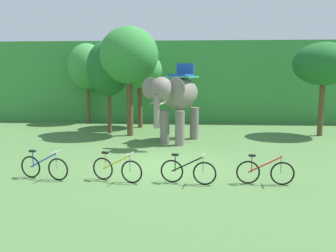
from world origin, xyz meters
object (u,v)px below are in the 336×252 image
object	(u,v)px
tree_far_right	(87,67)
tree_center_left	(108,69)
tree_center_right	(324,64)
bike_yellow	(117,169)
bike_red	(265,172)
elephant	(177,97)
tree_right	(129,56)
bike_black	(188,171)
bike_blue	(44,167)
tree_far_left	(140,70)

from	to	relation	value
tree_far_right	tree_center_left	world-z (taller)	tree_far_right
tree_center_right	bike_yellow	world-z (taller)	tree_center_right
tree_center_left	bike_red	size ratio (longest dim) A/B	2.95
elephant	tree_far_right	bearing A→B (deg)	134.05
tree_right	bike_black	world-z (taller)	tree_right
elephant	bike_blue	xyz separation A→B (m)	(-3.94, -6.24, -1.82)
bike_blue	bike_black	distance (m)	4.52
tree_far_left	bike_blue	distance (m)	11.42
tree_center_left	elephant	size ratio (longest dim) A/B	1.20
tree_far_right	tree_far_left	xyz separation A→B (m)	(3.71, -1.71, -0.24)
tree_center_left	elephant	xyz separation A→B (m)	(3.83, -2.41, -1.34)
tree_far_right	bike_red	distance (m)	15.94
tree_center_left	tree_far_right	bearing A→B (deg)	120.47
tree_far_left	tree_center_right	xyz separation A→B (m)	(9.97, -2.26, 0.28)
tree_center_left	tree_far_left	world-z (taller)	tree_center_left
tree_far_left	bike_blue	bearing A→B (deg)	-97.82
bike_yellow	bike_red	size ratio (longest dim) A/B	0.96
elephant	bike_blue	size ratio (longest dim) A/B	2.50
tree_center_left	bike_yellow	size ratio (longest dim) A/B	3.06
tree_right	bike_blue	bearing A→B (deg)	-99.64
tree_center_left	tree_right	distance (m)	1.54
tree_far_left	elephant	bearing A→B (deg)	-62.26
tree_far_left	tree_center_right	bearing A→B (deg)	-12.76
tree_right	bike_yellow	bearing A→B (deg)	-83.18
tree_center_left	bike_red	bearing A→B (deg)	-52.58
bike_red	bike_blue	bearing A→B (deg)	179.08
tree_far_right	tree_center_right	size ratio (longest dim) A/B	1.07
tree_far_left	tree_center_right	distance (m)	10.22
elephant	bike_red	xyz separation A→B (m)	(2.87, -6.35, -1.82)
tree_right	tree_center_right	bearing A→B (deg)	3.47
tree_right	tree_far_left	xyz separation A→B (m)	(0.13, 2.87, -0.71)
tree_right	bike_black	distance (m)	9.58
tree_far_right	tree_center_right	world-z (taller)	tree_far_right
tree_far_right	bike_yellow	size ratio (longest dim) A/B	3.17
tree_center_right	bike_black	xyz separation A→B (m)	(-6.95, -8.82, -3.37)
tree_far_right	tree_center_right	xyz separation A→B (m)	(13.68, -3.97, 0.05)
tree_far_right	tree_far_left	size ratio (longest dim) A/B	1.14
tree_center_left	bike_blue	size ratio (longest dim) A/B	3.01
tree_center_left	bike_black	distance (m)	10.37
tree_right	bike_yellow	size ratio (longest dim) A/B	3.46
tree_far_left	bike_blue	world-z (taller)	tree_far_left
bike_blue	bike_red	size ratio (longest dim) A/B	0.98
elephant	bike_black	distance (m)	6.70
tree_center_right	bike_blue	world-z (taller)	tree_center_right
tree_right	bike_red	distance (m)	10.50
tree_far_right	bike_yellow	world-z (taller)	tree_far_right
tree_right	elephant	distance (m)	3.71
tree_center_left	tree_center_right	size ratio (longest dim) A/B	1.03
tree_far_right	elephant	xyz separation A→B (m)	(6.16, -6.37, -1.51)
tree_far_left	bike_yellow	bearing A→B (deg)	-85.64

